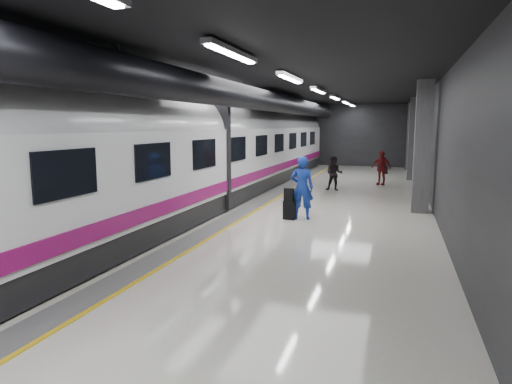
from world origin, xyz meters
The scene contains 9 objects.
ground centered at (0.00, 0.00, 0.00)m, with size 40.00×40.00×0.00m, color silver.
platform_hall centered at (-0.29, 0.96, 3.54)m, with size 10.02×40.02×4.51m.
train centered at (-3.25, 0.00, 2.07)m, with size 3.05×38.00×4.05m.
traveler_main centered at (0.86, -0.36, 1.02)m, with size 0.74×0.49×2.03m, color #1A36C6.
suitcase_main centered at (0.51, -0.57, 0.30)m, with size 0.37×0.23×0.60m, color black.
shoulder_bag centered at (0.48, -0.55, 0.80)m, with size 0.30×0.16×0.40m, color black.
traveler_far_a centered at (0.99, 6.44, 0.79)m, with size 0.77×0.60×1.58m, color black.
traveler_far_b centered at (2.98, 9.19, 0.87)m, with size 1.02×0.42×1.73m, color maroon.
suitcase_far centered at (3.05, 14.84, 0.24)m, with size 0.33×0.21×0.48m, color black.
Camera 1 is at (3.75, -14.60, 2.99)m, focal length 32.00 mm.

